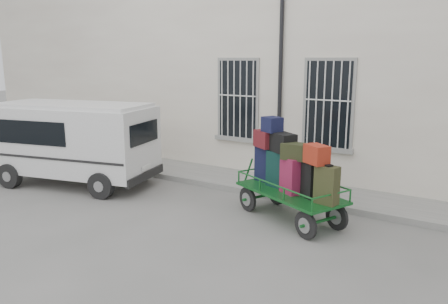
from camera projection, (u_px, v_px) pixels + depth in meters
ground at (189, 204)px, 10.42m from camera, size 80.00×80.00×0.00m
building at (287, 71)px, 14.34m from camera, size 24.00×5.15×6.00m
sidewalk at (236, 180)px, 12.23m from camera, size 24.00×1.70×0.15m
luggage_cart at (289, 171)px, 9.24m from camera, size 2.87×2.04×2.16m
van at (73, 138)px, 11.86m from camera, size 4.73×2.82×2.23m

